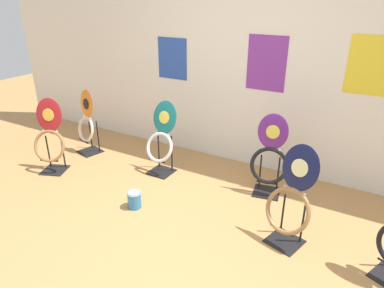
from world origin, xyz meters
The scene contains 8 objects.
ground_plane centered at (0.00, 0.00, 0.00)m, with size 14.00×14.00×0.00m, color #B7844C.
wall_back centered at (0.00, 2.04, 1.30)m, with size 8.00×0.07×2.60m.
toilet_seat_display_purple_note centered at (0.44, 1.45, 0.42)m, with size 0.42×0.33×0.90m.
toilet_seat_display_teal_sax centered at (-0.83, 1.29, 0.42)m, with size 0.37×0.32×0.87m.
toilet_seat_display_navy_moon centered at (0.85, 0.76, 0.43)m, with size 0.45×0.38×0.90m.
toilet_seat_display_crimson_swirl centered at (-2.01, 0.67, 0.43)m, with size 0.43×0.38×0.89m.
toilet_seat_display_orange_sun centered at (-2.02, 1.26, 0.41)m, with size 0.38×0.34×0.87m.
paint_can centered at (-0.65, 0.51, 0.09)m, with size 0.14×0.14×0.18m.
Camera 1 is at (1.31, -1.77, 2.03)m, focal length 32.00 mm.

